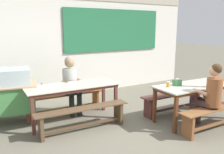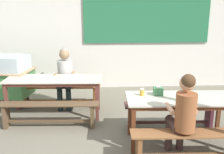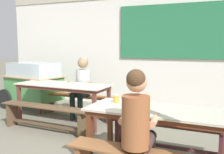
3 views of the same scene
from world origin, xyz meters
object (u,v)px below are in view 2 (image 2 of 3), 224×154
Objects in this scene: tissue_box at (158,91)px; bench_far_front at (49,112)px; dining_table_near at (180,102)px; bench_near_front at (189,143)px; dining_table_far at (54,82)px; bench_near_back at (171,112)px; food_cart at (0,76)px; person_near_front at (183,112)px; bench_far_back at (60,92)px; person_center_facing at (65,74)px; condiment_jar at (142,92)px.

bench_far_front is at bearing 163.16° from tissue_box.
tissue_box reaches higher than dining_table_near.
tissue_box reaches higher than bench_near_front.
tissue_box is at bearing 155.41° from dining_table_near.
bench_near_back is at bearing -18.07° from dining_table_far.
person_near_front is (3.30, -2.41, 0.08)m from food_cart.
food_cart reaches higher than bench_far_back.
dining_table_near is 0.68m from bench_near_front.
bench_near_back is at bearing 88.21° from dining_table_near.
food_cart is 3.57m from tissue_box.
bench_far_back is 1.39× the size of person_center_facing.
person_center_facing reaches higher than bench_far_back.
dining_table_far reaches higher than bench_near_front.
bench_near_front is at bearing -44.14° from person_near_front.
condiment_jar is (-0.56, 0.68, 0.53)m from bench_near_front.
bench_far_front is 2.40m from person_near_front.
tissue_box is 0.26m from condiment_jar.
tissue_box is (1.79, -1.65, 0.52)m from bench_far_back.
bench_far_front is at bearing 176.01° from bench_near_back.
dining_table_near is 0.67m from bench_near_back.
dining_table_far is 2.12m from tissue_box.
bench_far_back and bench_near_back have the same top height.
dining_table_near is 0.48m from person_near_front.
bench_near_front is 3.04m from person_center_facing.
person_center_facing reaches higher than food_cart.
person_center_facing reaches higher than tissue_box.
food_cart is at bearing 151.52° from dining_table_far.
dining_table_far is 0.68m from bench_far_front.
condiment_jar is (1.58, -0.57, 0.53)m from bench_far_front.
bench_near_front is (-0.02, -0.55, -0.39)m from dining_table_near.
person_center_facing reaches higher than dining_table_near.
dining_table_near is at bearing -18.04° from bench_far_front.
dining_table_near is 0.38m from tissue_box.
dining_table_near is at bearing -41.33° from person_center_facing.
tissue_box reaches higher than bench_near_back.
bench_far_front is (-0.05, -1.10, -0.02)m from bench_far_back.
tissue_box is at bearing -43.87° from person_center_facing.
bench_near_back is 2.35m from person_center_facing.
bench_near_front is 0.92× the size of food_cart.
person_center_facing is (0.16, 0.48, 0.05)m from dining_table_far.
dining_table_near is 1.02× the size of bench_near_back.
bench_far_back is 2.32m from condiment_jar.
person_center_facing reaches higher than dining_table_far.
bench_near_back is at bearing 88.21° from bench_near_front.
dining_table_near is 0.93× the size of bench_far_front.
bench_far_back is at bearing 149.53° from bench_near_back.
person_center_facing is at bearing -25.85° from bench_far_back.
dining_table_near is 11.71× the size of tissue_box.
bench_near_back is 0.93× the size of food_cart.
bench_far_front is 1.41× the size of person_near_front.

